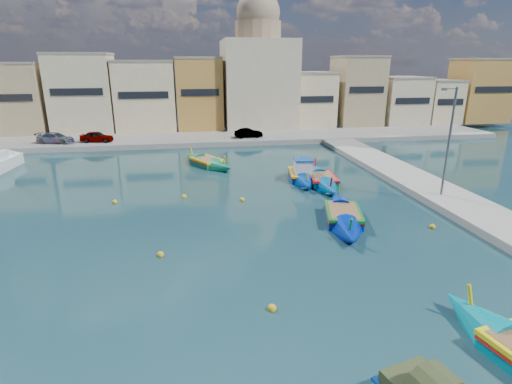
{
  "coord_description": "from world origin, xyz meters",
  "views": [
    {
      "loc": [
        -0.13,
        -18.65,
        9.49
      ],
      "look_at": [
        4.0,
        6.0,
        1.4
      ],
      "focal_mm": 28.0,
      "sensor_mm": 36.0,
      "label": 1
    }
  ],
  "objects_px": {
    "luzzu_blue_south": "(343,217)",
    "yacht_north": "(5,161)",
    "quay_street_lamp": "(448,142)",
    "luzzu_green": "(207,163)",
    "luzzu_blue_cabin": "(302,175)",
    "church_block": "(258,71)",
    "luzzu_cyan_mid": "(322,181)"
  },
  "relations": [
    {
      "from": "quay_street_lamp",
      "to": "yacht_north",
      "type": "relative_size",
      "value": 0.69
    },
    {
      "from": "church_block",
      "to": "luzzu_blue_cabin",
      "type": "relative_size",
      "value": 2.27
    },
    {
      "from": "luzzu_blue_south",
      "to": "luzzu_cyan_mid",
      "type": "bearing_deg",
      "value": 80.73
    },
    {
      "from": "luzzu_blue_cabin",
      "to": "luzzu_cyan_mid",
      "type": "relative_size",
      "value": 0.97
    },
    {
      "from": "quay_street_lamp",
      "to": "yacht_north",
      "type": "distance_m",
      "value": 39.19
    },
    {
      "from": "luzzu_blue_south",
      "to": "yacht_north",
      "type": "xyz_separation_m",
      "value": [
        -27.06,
        18.93,
        0.19
      ]
    },
    {
      "from": "luzzu_cyan_mid",
      "to": "luzzu_blue_south",
      "type": "xyz_separation_m",
      "value": [
        -1.31,
        -8.01,
        0.0
      ]
    },
    {
      "from": "quay_street_lamp",
      "to": "luzzu_blue_south",
      "type": "distance_m",
      "value": 9.54
    },
    {
      "from": "luzzu_green",
      "to": "yacht_north",
      "type": "xyz_separation_m",
      "value": [
        -19.31,
        3.27,
        0.19
      ]
    },
    {
      "from": "church_block",
      "to": "luzzu_blue_cabin",
      "type": "distance_m",
      "value": 28.09
    },
    {
      "from": "luzzu_green",
      "to": "luzzu_blue_cabin",
      "type": "bearing_deg",
      "value": -38.21
    },
    {
      "from": "church_block",
      "to": "luzzu_green",
      "type": "xyz_separation_m",
      "value": [
        -8.59,
        -20.79,
        -8.14
      ]
    },
    {
      "from": "luzzu_green",
      "to": "luzzu_blue_south",
      "type": "relative_size",
      "value": 0.86
    },
    {
      "from": "quay_street_lamp",
      "to": "luzzu_green",
      "type": "bearing_deg",
      "value": 140.51
    },
    {
      "from": "luzzu_blue_south",
      "to": "yacht_north",
      "type": "height_order",
      "value": "yacht_north"
    },
    {
      "from": "church_block",
      "to": "luzzu_green",
      "type": "bearing_deg",
      "value": -112.44
    },
    {
      "from": "luzzu_blue_cabin",
      "to": "luzzu_cyan_mid",
      "type": "bearing_deg",
      "value": -49.97
    },
    {
      "from": "luzzu_cyan_mid",
      "to": "luzzu_green",
      "type": "distance_m",
      "value": 11.86
    },
    {
      "from": "quay_street_lamp",
      "to": "luzzu_blue_south",
      "type": "bearing_deg",
      "value": -163.54
    },
    {
      "from": "luzzu_cyan_mid",
      "to": "yacht_north",
      "type": "height_order",
      "value": "yacht_north"
    },
    {
      "from": "luzzu_green",
      "to": "quay_street_lamp",
      "type": "bearing_deg",
      "value": -39.49
    },
    {
      "from": "luzzu_blue_south",
      "to": "luzzu_green",
      "type": "bearing_deg",
      "value": 116.34
    },
    {
      "from": "quay_street_lamp",
      "to": "luzzu_blue_cabin",
      "type": "bearing_deg",
      "value": 139.35
    },
    {
      "from": "luzzu_blue_cabin",
      "to": "luzzu_green",
      "type": "distance_m",
      "value": 9.88
    },
    {
      "from": "quay_street_lamp",
      "to": "luzzu_green",
      "type": "relative_size",
      "value": 1.01
    },
    {
      "from": "luzzu_blue_south",
      "to": "yacht_north",
      "type": "relative_size",
      "value": 0.79
    },
    {
      "from": "luzzu_blue_cabin",
      "to": "luzzu_green",
      "type": "bearing_deg",
      "value": 141.79
    },
    {
      "from": "luzzu_blue_south",
      "to": "yacht_north",
      "type": "distance_m",
      "value": 33.02
    },
    {
      "from": "church_block",
      "to": "luzzu_cyan_mid",
      "type": "relative_size",
      "value": 2.19
    },
    {
      "from": "luzzu_green",
      "to": "luzzu_cyan_mid",
      "type": "bearing_deg",
      "value": -40.19
    },
    {
      "from": "luzzu_blue_cabin",
      "to": "luzzu_green",
      "type": "xyz_separation_m",
      "value": [
        -7.76,
        6.11,
        -0.08
      ]
    },
    {
      "from": "quay_street_lamp",
      "to": "luzzu_blue_south",
      "type": "xyz_separation_m",
      "value": [
        -8.28,
        -2.45,
        -4.07
      ]
    }
  ]
}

